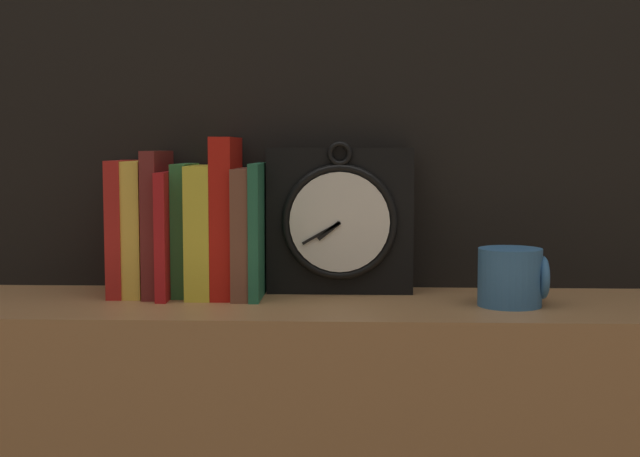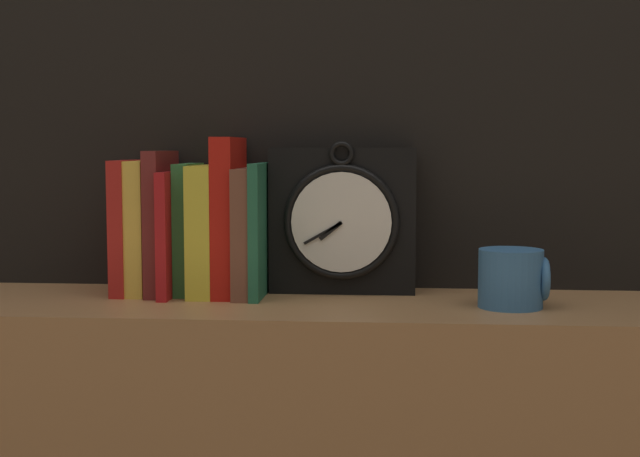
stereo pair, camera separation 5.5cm
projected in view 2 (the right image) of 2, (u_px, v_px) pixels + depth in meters
clock at (343, 220)px, 1.35m from camera, size 0.22×0.08×0.23m
book_slot0_red at (128, 227)px, 1.35m from camera, size 0.02×0.13×0.20m
book_slot1_yellow at (144, 227)px, 1.34m from camera, size 0.03×0.13×0.20m
book_slot2_maroon at (162, 222)px, 1.34m from camera, size 0.02×0.14×0.21m
book_slot3_red at (173, 233)px, 1.33m from camera, size 0.02×0.15×0.18m
book_slot4_green at (189, 228)px, 1.34m from camera, size 0.02×0.12×0.20m
book_slot5_yellow at (207, 230)px, 1.33m from camera, size 0.04×0.14×0.19m
book_slot6_red at (229, 216)px, 1.33m from camera, size 0.03×0.14×0.23m
book_slot7_brown at (247, 232)px, 1.32m from camera, size 0.02×0.15×0.19m
book_slot8_green at (261, 230)px, 1.32m from camera, size 0.01×0.15×0.20m
mug at (513, 278)px, 1.22m from camera, size 0.09×0.09×0.08m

